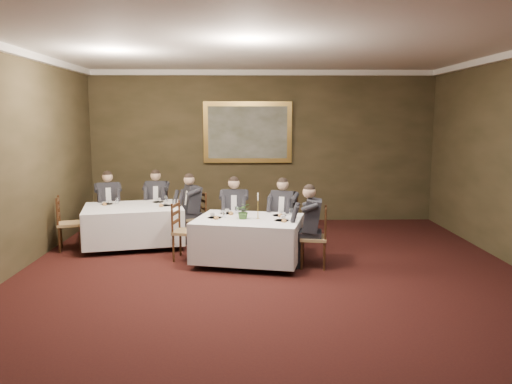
{
  "coord_description": "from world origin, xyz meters",
  "views": [
    {
      "loc": [
        -0.38,
        -6.68,
        2.41
      ],
      "look_at": [
        -0.22,
        1.83,
        1.15
      ],
      "focal_mm": 35.0,
      "sensor_mm": 36.0,
      "label": 1
    }
  ],
  "objects_px": {
    "diner_main_backleft": "(234,221)",
    "chair_sec_endright": "(195,228)",
    "chair_sec_backleft": "(109,222)",
    "painting": "(248,132)",
    "chair_sec_backright": "(158,220)",
    "chair_main_backleft": "(234,233)",
    "candlestick": "(258,209)",
    "chair_main_backright": "(284,236)",
    "diner_main_backright": "(284,224)",
    "table_second": "(134,223)",
    "table_main": "(248,237)",
    "diner_sec_endright": "(194,216)",
    "diner_main_endright": "(313,236)",
    "chair_sec_endleft": "(70,235)",
    "diner_sec_backleft": "(109,212)",
    "centerpiece": "(244,210)",
    "diner_sec_backright": "(157,210)",
    "chair_main_endleft": "(186,243)",
    "chair_main_endright": "(314,250)"
  },
  "relations": [
    {
      "from": "chair_main_backleft",
      "to": "chair_main_endleft",
      "type": "distance_m",
      "value": 1.09
    },
    {
      "from": "table_main",
      "to": "diner_sec_backleft",
      "type": "distance_m",
      "value": 3.48
    },
    {
      "from": "diner_main_endright",
      "to": "chair_sec_backleft",
      "type": "distance_m",
      "value": 4.52
    },
    {
      "from": "diner_main_backleft",
      "to": "chair_sec_endleft",
      "type": "bearing_deg",
      "value": 1.31
    },
    {
      "from": "table_second",
      "to": "diner_sec_backright",
      "type": "xyz_separation_m",
      "value": [
        0.27,
        1.01,
        0.06
      ]
    },
    {
      "from": "diner_sec_backright",
      "to": "diner_sec_endright",
      "type": "xyz_separation_m",
      "value": [
        0.85,
        -0.75,
        0.0
      ]
    },
    {
      "from": "table_main",
      "to": "diner_main_backright",
      "type": "height_order",
      "value": "diner_main_backright"
    },
    {
      "from": "table_second",
      "to": "chair_main_backright",
      "type": "distance_m",
      "value": 2.86
    },
    {
      "from": "chair_main_endright",
      "to": "chair_sec_endleft",
      "type": "xyz_separation_m",
      "value": [
        -4.37,
        1.17,
        0.0
      ]
    },
    {
      "from": "chair_main_backright",
      "to": "diner_main_backright",
      "type": "distance_m",
      "value": 0.23
    },
    {
      "from": "diner_main_backleft",
      "to": "chair_sec_backright",
      "type": "xyz_separation_m",
      "value": [
        -1.65,
        1.25,
        -0.23
      ]
    },
    {
      "from": "diner_sec_backleft",
      "to": "diner_sec_endright",
      "type": "bearing_deg",
      "value": 144.65
    },
    {
      "from": "centerpiece",
      "to": "chair_sec_endright",
      "type": "bearing_deg",
      "value": 123.15
    },
    {
      "from": "painting",
      "to": "diner_main_backleft",
      "type": "bearing_deg",
      "value": -95.85
    },
    {
      "from": "chair_main_endleft",
      "to": "chair_main_endright",
      "type": "xyz_separation_m",
      "value": [
        2.14,
        -0.48,
        0.0
      ]
    },
    {
      "from": "chair_main_endleft",
      "to": "diner_main_endright",
      "type": "xyz_separation_m",
      "value": [
        2.13,
        -0.48,
        0.23
      ]
    },
    {
      "from": "diner_main_backleft",
      "to": "chair_main_endleft",
      "type": "xyz_separation_m",
      "value": [
        -0.81,
        -0.72,
        -0.23
      ]
    },
    {
      "from": "chair_main_backright",
      "to": "diner_main_endright",
      "type": "relative_size",
      "value": 0.74
    },
    {
      "from": "diner_main_backleft",
      "to": "chair_main_endleft",
      "type": "distance_m",
      "value": 1.1
    },
    {
      "from": "diner_main_backleft",
      "to": "chair_sec_endright",
      "type": "bearing_deg",
      "value": -31.2
    },
    {
      "from": "diner_main_backright",
      "to": "chair_sec_endleft",
      "type": "relative_size",
      "value": 1.35
    },
    {
      "from": "diner_main_backleft",
      "to": "diner_main_backright",
      "type": "xyz_separation_m",
      "value": [
        0.91,
        -0.2,
        0.0
      ]
    },
    {
      "from": "chair_sec_backleft",
      "to": "centerpiece",
      "type": "bearing_deg",
      "value": 125.1
    },
    {
      "from": "diner_sec_backright",
      "to": "diner_sec_endright",
      "type": "distance_m",
      "value": 1.13
    },
    {
      "from": "table_main",
      "to": "diner_main_backleft",
      "type": "bearing_deg",
      "value": 105.15
    },
    {
      "from": "painting",
      "to": "candlestick",
      "type": "bearing_deg",
      "value": -87.43
    },
    {
      "from": "table_second",
      "to": "chair_main_backright",
      "type": "bearing_deg",
      "value": -8.54
    },
    {
      "from": "chair_main_backleft",
      "to": "centerpiece",
      "type": "relative_size",
      "value": 3.54
    },
    {
      "from": "table_main",
      "to": "diner_main_endright",
      "type": "bearing_deg",
      "value": -12.74
    },
    {
      "from": "chair_main_backright",
      "to": "diner_main_backright",
      "type": "bearing_deg",
      "value": 90.0
    },
    {
      "from": "chair_sec_endleft",
      "to": "chair_main_backright",
      "type": "bearing_deg",
      "value": 72.06
    },
    {
      "from": "chair_main_endright",
      "to": "chair_sec_backright",
      "type": "xyz_separation_m",
      "value": [
        -2.97,
        2.45,
        0.0
      ]
    },
    {
      "from": "diner_main_backright",
      "to": "chair_sec_backleft",
      "type": "relative_size",
      "value": 1.35
    },
    {
      "from": "chair_sec_backright",
      "to": "chair_main_backleft",
      "type": "bearing_deg",
      "value": 142.24
    },
    {
      "from": "chair_main_backright",
      "to": "chair_sec_endright",
      "type": "bearing_deg",
      "value": 0.23
    },
    {
      "from": "table_main",
      "to": "painting",
      "type": "relative_size",
      "value": 0.97
    },
    {
      "from": "chair_sec_backleft",
      "to": "diner_sec_backleft",
      "type": "height_order",
      "value": "diner_sec_backleft"
    },
    {
      "from": "table_main",
      "to": "diner_sec_backright",
      "type": "height_order",
      "value": "diner_sec_backright"
    },
    {
      "from": "diner_main_endright",
      "to": "chair_sec_backright",
      "type": "height_order",
      "value": "diner_main_endright"
    },
    {
      "from": "chair_sec_backleft",
      "to": "chair_sec_backright",
      "type": "bearing_deg",
      "value": 174.17
    },
    {
      "from": "chair_main_backleft",
      "to": "centerpiece",
      "type": "bearing_deg",
      "value": 100.91
    },
    {
      "from": "chair_main_endright",
      "to": "centerpiece",
      "type": "height_order",
      "value": "centerpiece"
    },
    {
      "from": "chair_sec_backleft",
      "to": "painting",
      "type": "xyz_separation_m",
      "value": [
        2.86,
        1.5,
        1.8
      ]
    },
    {
      "from": "chair_sec_backright",
      "to": "painting",
      "type": "distance_m",
      "value": 2.92
    },
    {
      "from": "diner_sec_backleft",
      "to": "chair_sec_backleft",
      "type": "bearing_deg",
      "value": -90.0
    },
    {
      "from": "chair_main_endleft",
      "to": "centerpiece",
      "type": "height_order",
      "value": "centerpiece"
    },
    {
      "from": "diner_sec_endright",
      "to": "diner_main_backright",
      "type": "bearing_deg",
      "value": -134.33
    },
    {
      "from": "chair_main_backleft",
      "to": "chair_sec_backleft",
      "type": "bearing_deg",
      "value": -20.66
    },
    {
      "from": "chair_main_backright",
      "to": "candlestick",
      "type": "xyz_separation_m",
      "value": [
        -0.49,
        -0.78,
        0.64
      ]
    },
    {
      "from": "chair_main_endleft",
      "to": "chair_sec_endright",
      "type": "xyz_separation_m",
      "value": [
        0.02,
        1.21,
        0.0
      ]
    }
  ]
}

